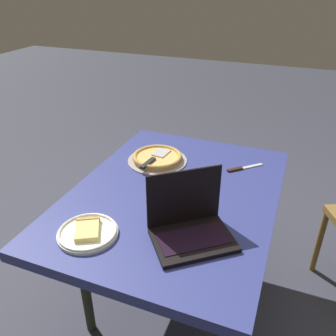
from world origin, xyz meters
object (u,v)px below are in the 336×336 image
table_knife (241,168)px  pizza_tray (157,158)px  pizza_plate (88,232)px  laptop (190,224)px  dining_table (174,202)px

table_knife → pizza_tray: bearing=-79.9°
pizza_plate → table_knife: 0.86m
laptop → pizza_tray: bearing=-145.7°
pizza_plate → laptop: bearing=110.7°
pizza_plate → pizza_tray: size_ratio=0.74×
laptop → pizza_plate: laptop is taller
pizza_tray → table_knife: pizza_tray is taller
laptop → pizza_tray: (-0.51, -0.35, -0.04)m
table_knife → laptop: bearing=-8.1°
pizza_plate → table_knife: bearing=148.4°
dining_table → pizza_plate: (0.40, -0.20, 0.07)m
dining_table → pizza_plate: bearing=-26.9°
pizza_tray → dining_table: bearing=37.4°
dining_table → pizza_plate: pizza_plate is taller
laptop → dining_table: bearing=-148.8°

